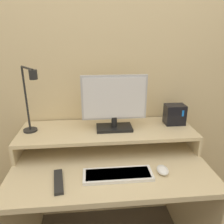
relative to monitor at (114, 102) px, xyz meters
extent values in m
cube|color=beige|center=(-0.04, 0.22, 0.22)|extent=(6.00, 0.05, 2.50)
cube|color=beige|center=(-0.04, -0.16, -0.32)|extent=(1.12, 0.69, 0.03)
cube|color=beige|center=(-0.59, -0.16, -0.68)|extent=(0.03, 0.69, 0.69)
cube|color=beige|center=(0.50, -0.16, -0.68)|extent=(0.03, 0.69, 0.69)
cube|color=beige|center=(-0.59, 0.00, -0.26)|extent=(0.02, 0.36, 0.11)
cube|color=beige|center=(0.51, 0.00, -0.26)|extent=(0.02, 0.36, 0.11)
cube|color=beige|center=(-0.04, 0.00, -0.19)|extent=(1.12, 0.36, 0.02)
cube|color=black|center=(0.00, 0.00, -0.17)|extent=(0.23, 0.13, 0.02)
cylinder|color=black|center=(0.00, 0.00, -0.13)|extent=(0.04, 0.04, 0.07)
cube|color=#B7B7BC|center=(0.00, 0.00, 0.03)|extent=(0.40, 0.02, 0.28)
cube|color=silver|center=(0.00, -0.01, 0.03)|extent=(0.38, 0.01, 0.25)
cylinder|color=black|center=(-0.53, 0.02, -0.17)|extent=(0.09, 0.09, 0.01)
cylinder|color=black|center=(-0.53, 0.02, 0.03)|extent=(0.01, 0.01, 0.39)
cylinder|color=black|center=(-0.49, -0.04, 0.22)|extent=(0.10, 0.14, 0.01)
cylinder|color=black|center=(-0.44, -0.11, 0.20)|extent=(0.04, 0.04, 0.05)
cube|color=black|center=(0.42, 0.05, -0.11)|extent=(0.13, 0.10, 0.14)
cube|color=#1972F2|center=(0.45, 0.00, -0.09)|extent=(0.01, 0.00, 0.04)
cube|color=white|center=(-0.01, -0.32, -0.30)|extent=(0.37, 0.13, 0.02)
cube|color=silver|center=(-0.01, -0.32, -0.29)|extent=(0.34, 0.10, 0.01)
ellipsoid|color=white|center=(0.23, -0.31, -0.29)|extent=(0.06, 0.09, 0.03)
cube|color=black|center=(-0.32, -0.35, -0.30)|extent=(0.07, 0.19, 0.02)
camera|label=1|loc=(-0.14, -1.28, 0.40)|focal=35.00mm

